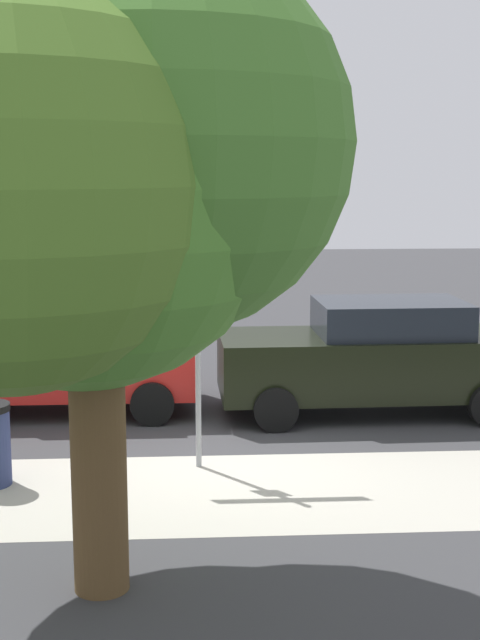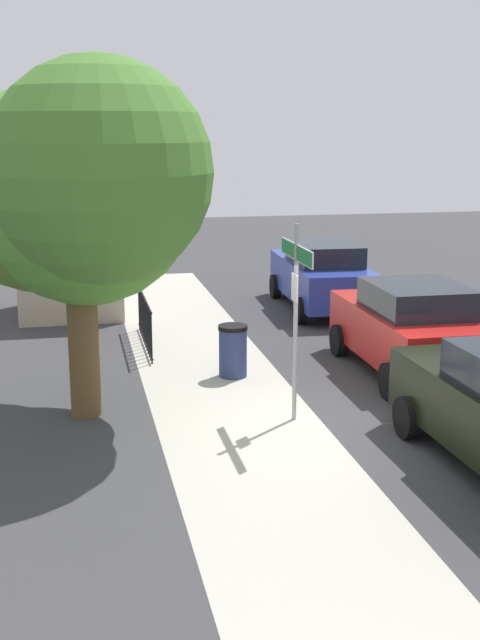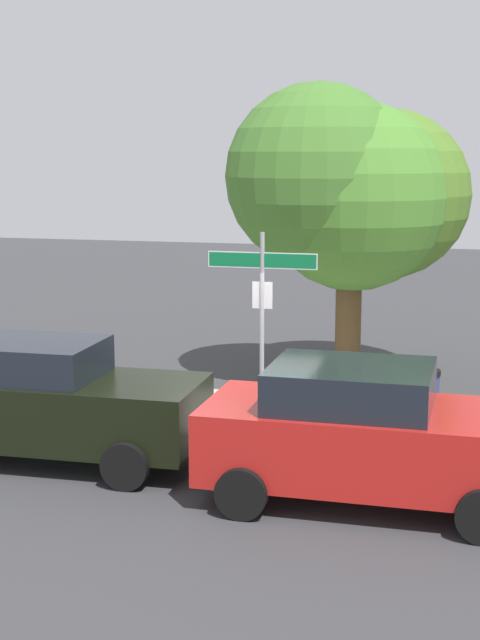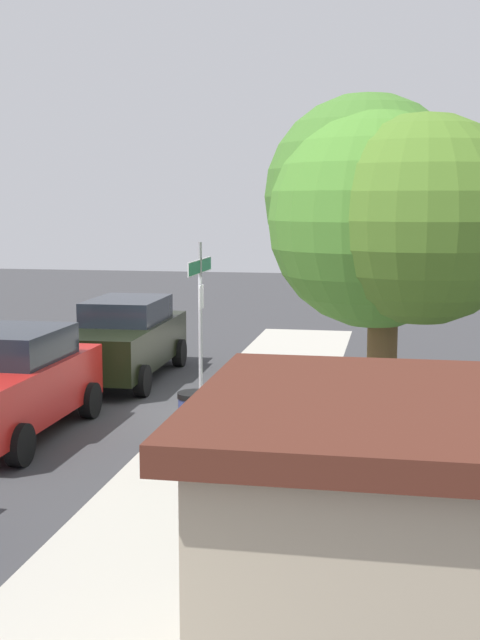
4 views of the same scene
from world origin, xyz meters
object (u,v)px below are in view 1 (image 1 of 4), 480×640
at_px(street_sign, 197,296).
at_px(car_red, 66,353).
at_px(car_black, 375,356).
at_px(shade_tree, 90,172).

distance_m(street_sign, car_red, 3.68).
relative_size(street_sign, car_black, 0.67).
distance_m(car_black, car_red, 4.73).
xyz_separation_m(car_black, car_red, (4.71, -0.49, 0.01)).
bearing_deg(car_black, shade_tree, 55.83).
bearing_deg(shade_tree, car_red, -79.89).
xyz_separation_m(street_sign, car_black, (-2.71, -2.33, -1.28)).
bearing_deg(street_sign, car_red, -54.70).
bearing_deg(shade_tree, car_black, -123.05).
bearing_deg(car_red, car_black, 174.52).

